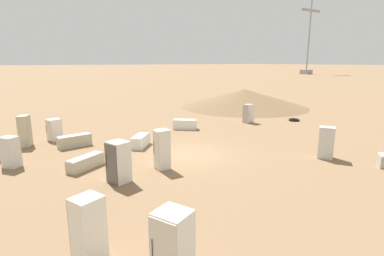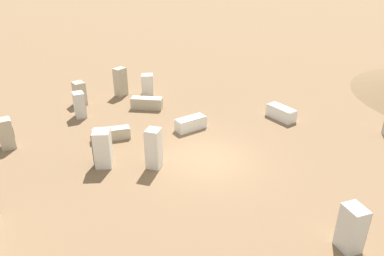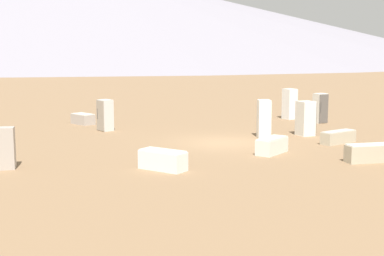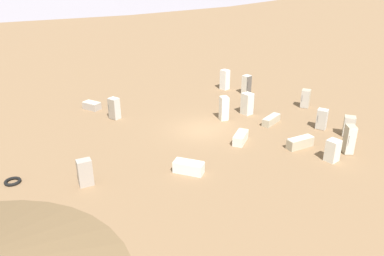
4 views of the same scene
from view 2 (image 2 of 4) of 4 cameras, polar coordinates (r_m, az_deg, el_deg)
The scene contains 13 objects.
ground_plane at distance 17.89m, azimuth 2.56°, elevation -4.80°, with size 1000.00×1000.00×0.00m, color #846647.
discarded_fridge_0 at distance 13.75m, azimuth 23.17°, elevation -13.88°, with size 0.94×0.97×1.69m.
discarded_fridge_1 at distance 20.67m, azimuth -26.51°, elevation -0.78°, with size 0.96×0.96×1.56m.
discarded_fridge_2 at distance 25.53m, azimuth -10.83°, elevation 6.93°, with size 0.81×0.93×1.89m.
discarded_fridge_3 at distance 20.55m, azimuth -0.19°, elevation 0.69°, with size 1.67×1.73×0.69m.
discarded_fridge_4 at distance 19.99m, azimuth -12.19°, elevation -0.86°, with size 1.97×1.47×0.60m.
discarded_fridge_5 at distance 16.94m, azimuth -5.86°, elevation -3.11°, with size 0.67×0.66×1.91m.
discarded_fridge_7 at distance 23.34m, azimuth -6.92°, elevation 3.79°, with size 1.98×0.82×0.71m.
discarded_fridge_8 at distance 22.85m, azimuth -16.77°, elevation 3.40°, with size 0.92×0.93×1.52m.
discarded_fridge_9 at distance 17.47m, azimuth -13.47°, elevation -3.04°, with size 0.97×0.97×1.77m.
discarded_fridge_12 at distance 22.41m, azimuth 13.41°, elevation 2.26°, with size 1.81×1.70×0.73m.
discarded_fridge_13 at distance 25.43m, azimuth -6.79°, elevation 6.57°, with size 0.94×0.89×1.41m.
discarded_fridge_14 at distance 24.71m, azimuth -16.75°, elevation 5.09°, with size 0.99×0.98×1.48m.
Camera 2 is at (-2.79, 15.05, 9.26)m, focal length 35.00 mm.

